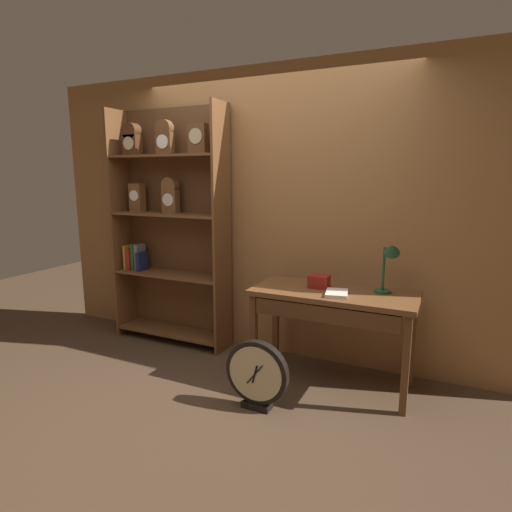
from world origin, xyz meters
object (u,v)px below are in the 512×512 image
object	(u,v)px
workbench	(333,304)
round_clock_large	(257,374)
open_repair_manual	(337,293)
toolbox_small	(319,281)
desk_lamp	(390,259)
bookshelf	(168,221)

from	to	relation	value
workbench	round_clock_large	xyz separation A→B (m)	(-0.38, -0.56, -0.41)
workbench	round_clock_large	size ratio (longest dim) A/B	2.46
workbench	open_repair_manual	world-z (taller)	open_repair_manual
toolbox_small	open_repair_manual	bearing A→B (deg)	-38.73
workbench	desk_lamp	xyz separation A→B (m)	(0.39, 0.10, 0.37)
bookshelf	round_clock_large	size ratio (longest dim) A/B	4.49
bookshelf	workbench	size ratio (longest dim) A/B	1.82
round_clock_large	bookshelf	bearing A→B (deg)	148.31
open_repair_manual	desk_lamp	bearing A→B (deg)	15.85
desk_lamp	workbench	bearing A→B (deg)	-165.74
workbench	toolbox_small	bearing A→B (deg)	152.55
desk_lamp	open_repair_manual	xyz separation A→B (m)	(-0.34, -0.18, -0.26)
desk_lamp	round_clock_large	xyz separation A→B (m)	(-0.78, -0.66, -0.79)
workbench	desk_lamp	world-z (taller)	desk_lamp
open_repair_manual	round_clock_large	world-z (taller)	open_repair_manual
round_clock_large	desk_lamp	bearing A→B (deg)	40.48
toolbox_small	open_repair_manual	size ratio (longest dim) A/B	0.71
workbench	open_repair_manual	size ratio (longest dim) A/B	5.71
toolbox_small	round_clock_large	size ratio (longest dim) A/B	0.31
workbench	desk_lamp	distance (m)	0.55
open_repair_manual	workbench	bearing A→B (deg)	111.06
bookshelf	workbench	distance (m)	1.84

